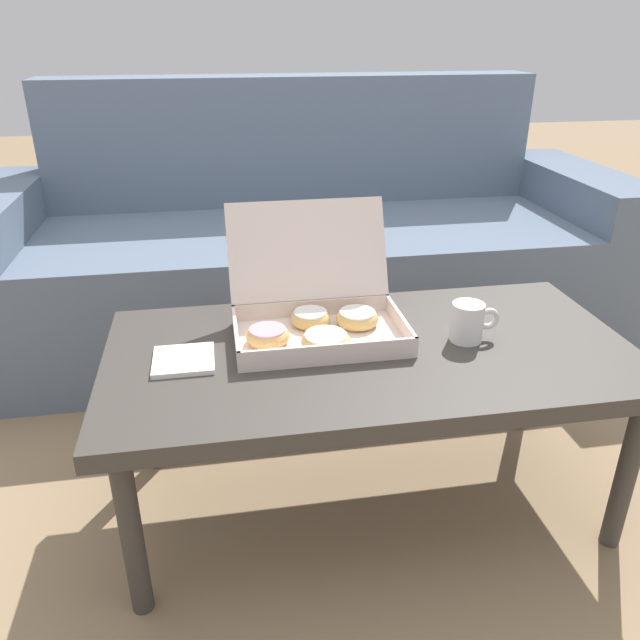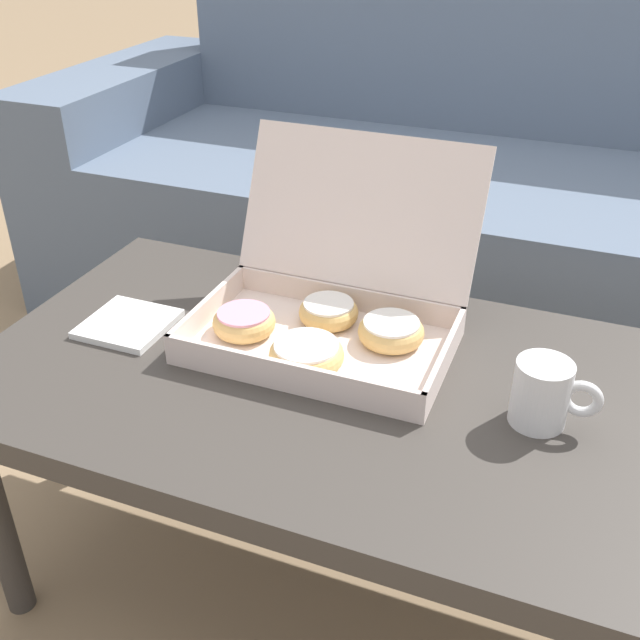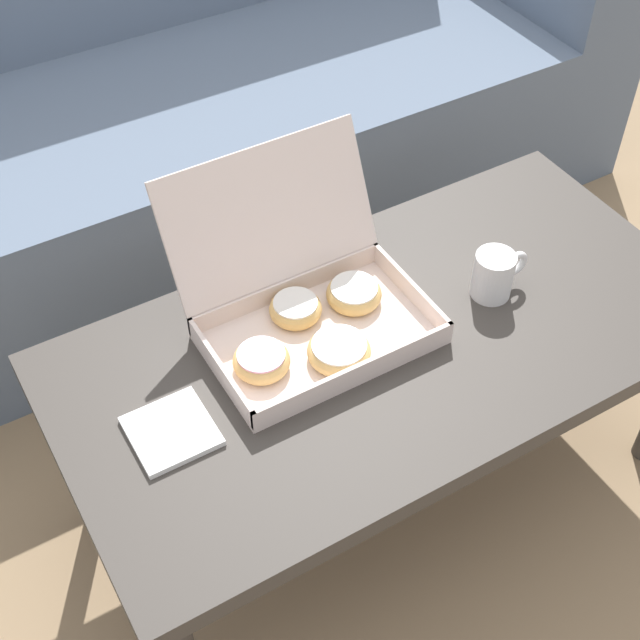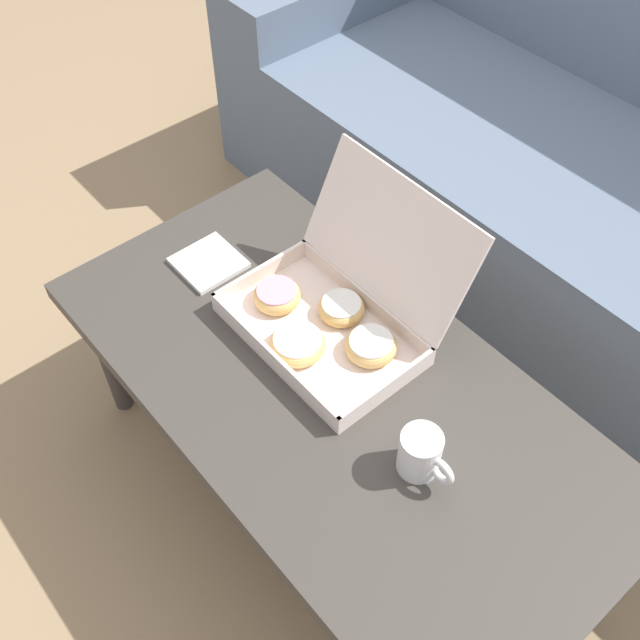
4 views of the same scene
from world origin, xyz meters
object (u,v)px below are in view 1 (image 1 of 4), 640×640
at_px(couch, 304,253).
at_px(coffee_table, 370,364).
at_px(pastry_box, 316,314).
at_px(coffee_mug, 469,322).

height_order(couch, coffee_table, couch).
xyz_separation_m(couch, coffee_table, (0.00, -1.01, 0.08)).
bearing_deg(coffee_table, pastry_box, 139.33).
height_order(coffee_table, pastry_box, pastry_box).
height_order(couch, pastry_box, couch).
bearing_deg(couch, coffee_table, -90.00).
distance_m(couch, coffee_table, 1.01).
relative_size(coffee_table, coffee_mug, 10.38).
distance_m(couch, pastry_box, 0.94).
bearing_deg(couch, pastry_box, -96.80).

